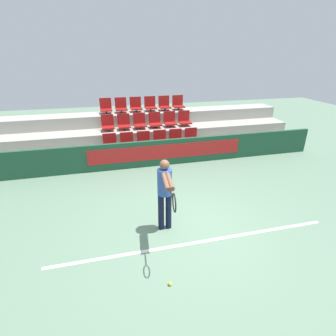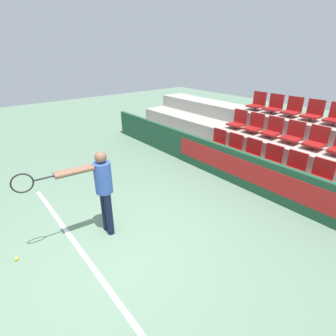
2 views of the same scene
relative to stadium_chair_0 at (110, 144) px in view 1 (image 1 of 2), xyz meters
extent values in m
plane|color=slate|center=(1.50, -4.47, -0.68)|extent=(30.00, 30.00, 0.00)
cube|color=white|center=(1.50, -4.84, -0.68)|extent=(6.01, 0.08, 0.01)
cube|color=#1E4C33|center=(1.50, -0.68, -0.23)|extent=(11.89, 0.12, 0.91)
cube|color=red|center=(1.88, -0.75, -0.18)|extent=(5.30, 0.02, 0.50)
cube|color=#ADA89E|center=(1.50, -0.13, -0.45)|extent=(11.49, 0.94, 0.46)
cube|color=#ADA89E|center=(1.50, 0.81, -0.23)|extent=(11.49, 0.94, 0.91)
cube|color=#ADA89E|center=(1.50, 1.75, 0.00)|extent=(11.49, 0.94, 1.37)
cylinder|color=#333333|center=(0.00, -0.08, -0.17)|extent=(0.07, 0.07, 0.11)
cube|color=#A31919|center=(0.00, -0.08, -0.10)|extent=(0.46, 0.44, 0.05)
cube|color=#A31919|center=(0.00, 0.12, 0.14)|extent=(0.46, 0.04, 0.42)
cylinder|color=#333333|center=(0.60, -0.08, -0.17)|extent=(0.07, 0.07, 0.11)
cube|color=#A31919|center=(0.60, -0.08, -0.10)|extent=(0.46, 0.44, 0.05)
cube|color=#A31919|center=(0.60, 0.12, 0.14)|extent=(0.46, 0.04, 0.42)
cylinder|color=#333333|center=(1.20, -0.08, -0.17)|extent=(0.07, 0.07, 0.11)
cube|color=#A31919|center=(1.20, -0.08, -0.10)|extent=(0.46, 0.44, 0.05)
cube|color=#A31919|center=(1.20, 0.12, 0.14)|extent=(0.46, 0.04, 0.42)
cylinder|color=#333333|center=(1.80, -0.08, -0.17)|extent=(0.07, 0.07, 0.11)
cube|color=#A31919|center=(1.80, -0.08, -0.10)|extent=(0.46, 0.44, 0.05)
cube|color=#A31919|center=(1.80, 0.12, 0.14)|extent=(0.46, 0.04, 0.42)
cylinder|color=#333333|center=(2.40, -0.08, -0.17)|extent=(0.07, 0.07, 0.11)
cube|color=#A31919|center=(2.40, -0.08, -0.10)|extent=(0.46, 0.44, 0.05)
cube|color=#A31919|center=(2.40, 0.12, 0.14)|extent=(0.46, 0.04, 0.42)
cylinder|color=#333333|center=(3.00, -0.08, -0.17)|extent=(0.07, 0.07, 0.11)
cube|color=#A31919|center=(3.00, -0.08, -0.10)|extent=(0.46, 0.44, 0.05)
cube|color=#A31919|center=(3.00, 0.12, 0.14)|extent=(0.46, 0.04, 0.42)
cylinder|color=#333333|center=(0.00, 0.86, 0.28)|extent=(0.07, 0.07, 0.11)
cube|color=#A31919|center=(0.00, 0.86, 0.36)|extent=(0.46, 0.44, 0.05)
cube|color=#A31919|center=(0.00, 1.05, 0.59)|extent=(0.46, 0.04, 0.42)
cylinder|color=#333333|center=(0.60, 0.86, 0.28)|extent=(0.07, 0.07, 0.11)
cube|color=#A31919|center=(0.60, 0.86, 0.36)|extent=(0.46, 0.44, 0.05)
cube|color=#A31919|center=(0.60, 1.05, 0.59)|extent=(0.46, 0.04, 0.42)
cylinder|color=#333333|center=(1.20, 0.86, 0.28)|extent=(0.07, 0.07, 0.11)
cube|color=#A31919|center=(1.20, 0.86, 0.36)|extent=(0.46, 0.44, 0.05)
cube|color=#A31919|center=(1.20, 1.05, 0.59)|extent=(0.46, 0.04, 0.42)
cylinder|color=#333333|center=(1.80, 0.86, 0.28)|extent=(0.07, 0.07, 0.11)
cube|color=#A31919|center=(1.80, 0.86, 0.36)|extent=(0.46, 0.44, 0.05)
cube|color=#A31919|center=(1.80, 1.05, 0.59)|extent=(0.46, 0.04, 0.42)
cylinder|color=#333333|center=(2.40, 0.86, 0.28)|extent=(0.07, 0.07, 0.11)
cube|color=#A31919|center=(2.40, 0.86, 0.36)|extent=(0.46, 0.44, 0.05)
cube|color=#A31919|center=(2.40, 1.05, 0.59)|extent=(0.46, 0.04, 0.42)
cylinder|color=#333333|center=(3.00, 0.86, 0.28)|extent=(0.07, 0.07, 0.11)
cube|color=#A31919|center=(3.00, 0.86, 0.36)|extent=(0.46, 0.44, 0.05)
cube|color=#A31919|center=(3.00, 1.05, 0.59)|extent=(0.46, 0.04, 0.42)
cylinder|color=#333333|center=(0.00, 1.79, 0.74)|extent=(0.07, 0.07, 0.11)
cube|color=#A31919|center=(0.00, 1.79, 0.82)|extent=(0.46, 0.44, 0.05)
cube|color=#A31919|center=(0.00, 1.99, 1.05)|extent=(0.46, 0.04, 0.42)
cylinder|color=#333333|center=(0.60, 1.79, 0.74)|extent=(0.07, 0.07, 0.11)
cube|color=#A31919|center=(0.60, 1.79, 0.82)|extent=(0.46, 0.44, 0.05)
cube|color=#A31919|center=(0.60, 1.99, 1.05)|extent=(0.46, 0.04, 0.42)
cylinder|color=#333333|center=(1.20, 1.79, 0.74)|extent=(0.07, 0.07, 0.11)
cube|color=#A31919|center=(1.20, 1.79, 0.82)|extent=(0.46, 0.44, 0.05)
cube|color=#A31919|center=(1.20, 1.99, 1.05)|extent=(0.46, 0.04, 0.42)
cylinder|color=#333333|center=(1.80, 1.79, 0.74)|extent=(0.07, 0.07, 0.11)
cube|color=#A31919|center=(1.80, 1.79, 0.82)|extent=(0.46, 0.44, 0.05)
cube|color=#A31919|center=(1.80, 1.99, 1.05)|extent=(0.46, 0.04, 0.42)
cylinder|color=#333333|center=(2.40, 1.79, 0.74)|extent=(0.07, 0.07, 0.11)
cube|color=#A31919|center=(2.40, 1.79, 0.82)|extent=(0.46, 0.44, 0.05)
cube|color=#A31919|center=(2.40, 1.99, 1.05)|extent=(0.46, 0.04, 0.42)
cylinder|color=#333333|center=(3.00, 1.79, 0.74)|extent=(0.07, 0.07, 0.11)
cube|color=#A31919|center=(3.00, 1.79, 0.82)|extent=(0.46, 0.44, 0.05)
cube|color=#A31919|center=(3.00, 1.99, 1.05)|extent=(0.46, 0.04, 0.42)
cylinder|color=black|center=(0.90, -4.19, -0.24)|extent=(0.13, 0.13, 0.88)
cylinder|color=black|center=(1.06, -4.19, -0.24)|extent=(0.13, 0.13, 0.88)
cylinder|color=#2D4C99|center=(0.98, -4.19, 0.48)|extent=(0.31, 0.31, 0.57)
sphere|color=brown|center=(0.98, -4.19, 0.87)|extent=(0.21, 0.21, 0.21)
cylinder|color=brown|center=(0.89, -4.65, 0.73)|extent=(0.15, 0.63, 0.09)
cylinder|color=brown|center=(0.97, -4.65, 0.73)|extent=(0.15, 0.63, 0.09)
cylinder|color=black|center=(0.88, -5.11, 0.73)|extent=(0.06, 0.30, 0.03)
torus|color=black|center=(0.85, -5.41, 0.73)|extent=(0.06, 0.32, 0.32)
sphere|color=#CCDB33|center=(0.70, -5.76, -0.65)|extent=(0.07, 0.07, 0.07)
camera|label=1|loc=(-0.12, -8.91, 2.98)|focal=28.00mm
camera|label=2|loc=(4.90, -5.90, 2.57)|focal=28.00mm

